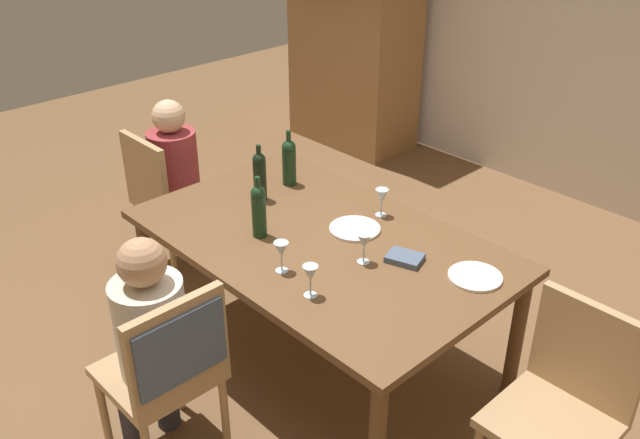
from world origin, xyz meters
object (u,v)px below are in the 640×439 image
at_px(dining_table, 320,250).
at_px(wine_glass_centre, 281,251).
at_px(chair_near, 171,362).
at_px(wine_glass_far, 310,275).
at_px(person_woman_host, 178,172).
at_px(person_man_bearded, 150,335).
at_px(wine_glass_near_right, 364,242).
at_px(chair_left_end, 165,194).
at_px(wine_glass_near_left, 382,197).
at_px(wine_bottle_tall_green, 260,175).
at_px(wine_bottle_short_olive, 289,161).
at_px(armoire_cabinet, 354,20).
at_px(chair_right_end, 566,399).
at_px(wine_bottle_dark_red, 259,209).
at_px(dinner_plate_host, 355,229).
at_px(dinner_plate_guest_left, 475,277).

height_order(dining_table, wine_glass_centre, wine_glass_centre).
relative_size(chair_near, wine_glass_far, 6.17).
distance_m(person_woman_host, person_man_bearded, 1.60).
bearing_deg(wine_glass_near_right, chair_left_end, -177.20).
bearing_deg(wine_glass_near_right, person_man_bearded, -109.11).
relative_size(wine_glass_near_left, wine_glass_near_right, 1.00).
bearing_deg(person_man_bearded, wine_bottle_tall_green, 26.21).
xyz_separation_m(wine_bottle_short_olive, wine_glass_far, (0.88, -0.65, -0.04)).
height_order(armoire_cabinet, wine_bottle_short_olive, armoire_cabinet).
distance_m(chair_near, wine_glass_centre, 0.67).
xyz_separation_m(chair_right_end, wine_glass_near_right, (-1.00, -0.10, 0.31)).
height_order(chair_near, wine_glass_far, chair_near).
distance_m(wine_bottle_dark_red, wine_glass_far, 0.57).
bearing_deg(chair_left_end, chair_near, -31.14).
distance_m(person_woman_host, wine_bottle_dark_red, 1.13).
xyz_separation_m(armoire_cabinet, person_woman_host, (0.72, -2.29, -0.45)).
bearing_deg(wine_glass_far, armoire_cabinet, 131.17).
xyz_separation_m(armoire_cabinet, dinner_plate_host, (2.08, -2.14, -0.35)).
bearing_deg(wine_bottle_tall_green, wine_glass_centre, -31.55).
relative_size(person_woman_host, wine_bottle_tall_green, 3.55).
bearing_deg(dining_table, wine_glass_far, -48.18).
height_order(chair_right_end, wine_glass_near_left, chair_right_end).
distance_m(wine_bottle_dark_red, dinner_plate_guest_left, 1.06).
bearing_deg(chair_near, wine_glass_centre, 2.43).
xyz_separation_m(armoire_cabinet, person_man_bearded, (1.99, -3.26, -0.45)).
relative_size(armoire_cabinet, dinner_plate_guest_left, 9.09).
height_order(wine_glass_near_left, dinner_plate_guest_left, wine_glass_near_left).
xyz_separation_m(wine_bottle_dark_red, wine_glass_centre, (0.31, -0.13, -0.04)).
bearing_deg(wine_glass_near_left, wine_glass_near_right, -57.88).
bearing_deg(wine_bottle_dark_red, chair_left_end, 174.07).
bearing_deg(chair_left_end, wine_bottle_tall_green, 9.78).
xyz_separation_m(wine_glass_centre, wine_glass_far, (0.23, -0.04, 0.00)).
bearing_deg(dinner_plate_guest_left, armoire_cabinet, 143.10).
height_order(armoire_cabinet, dining_table, armoire_cabinet).
relative_size(wine_glass_centre, wine_glass_far, 1.00).
height_order(chair_right_end, wine_glass_far, chair_right_end).
xyz_separation_m(chair_right_end, person_woman_host, (-2.60, -0.06, 0.11)).
bearing_deg(dinner_plate_host, dining_table, -110.57).
relative_size(person_woman_host, wine_glass_centre, 7.46).
xyz_separation_m(chair_left_end, dinner_plate_guest_left, (2.03, 0.34, 0.21)).
relative_size(armoire_cabinet, wine_glass_far, 14.63).
xyz_separation_m(chair_right_end, dinner_plate_host, (-1.23, 0.09, 0.21)).
bearing_deg(wine_glass_centre, person_woman_host, 165.77).
bearing_deg(person_woman_host, wine_bottle_tall_green, 1.62).
height_order(chair_right_end, person_woman_host, person_woman_host).
bearing_deg(wine_glass_centre, wine_glass_near_right, 57.74).
relative_size(dining_table, chair_right_end, 2.00).
bearing_deg(wine_glass_centre, dining_table, 106.55).
height_order(wine_glass_near_left, wine_glass_centre, same).
height_order(chair_near, wine_glass_near_right, chair_near).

